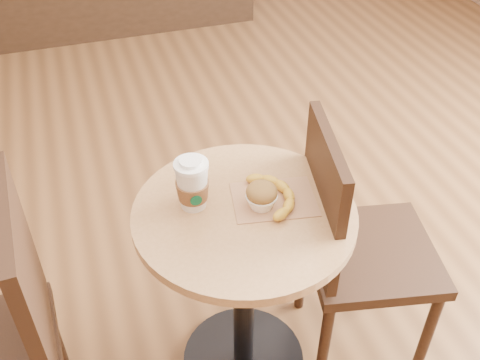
{
  "coord_description": "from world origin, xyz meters",
  "views": [
    {
      "loc": [
        -0.32,
        -1.12,
        1.83
      ],
      "look_at": [
        0.06,
        0.05,
        0.83
      ],
      "focal_mm": 42.0,
      "sensor_mm": 36.0,
      "label": 1
    }
  ],
  "objects_px": {
    "chair_right": "(353,244)",
    "coffee_cup": "(192,186)",
    "banana": "(276,194)",
    "muffin": "(262,196)",
    "cafe_table": "(244,267)"
  },
  "relations": [
    {
      "from": "banana",
      "to": "coffee_cup",
      "type": "bearing_deg",
      "value": 168.13
    },
    {
      "from": "cafe_table",
      "to": "banana",
      "type": "relative_size",
      "value": 3.27
    },
    {
      "from": "coffee_cup",
      "to": "muffin",
      "type": "relative_size",
      "value": 1.76
    },
    {
      "from": "coffee_cup",
      "to": "banana",
      "type": "height_order",
      "value": "coffee_cup"
    },
    {
      "from": "coffee_cup",
      "to": "muffin",
      "type": "bearing_deg",
      "value": -18.18
    },
    {
      "from": "muffin",
      "to": "coffee_cup",
      "type": "bearing_deg",
      "value": 159.29
    },
    {
      "from": "cafe_table",
      "to": "banana",
      "type": "distance_m",
      "value": 0.28
    },
    {
      "from": "chair_right",
      "to": "coffee_cup",
      "type": "bearing_deg",
      "value": 91.32
    },
    {
      "from": "chair_right",
      "to": "banana",
      "type": "bearing_deg",
      "value": 92.7
    },
    {
      "from": "chair_right",
      "to": "coffee_cup",
      "type": "distance_m",
      "value": 0.59
    },
    {
      "from": "chair_right",
      "to": "coffee_cup",
      "type": "relative_size",
      "value": 5.83
    },
    {
      "from": "cafe_table",
      "to": "muffin",
      "type": "xyz_separation_m",
      "value": [
        0.05,
        -0.0,
        0.28
      ]
    },
    {
      "from": "cafe_table",
      "to": "chair_right",
      "type": "xyz_separation_m",
      "value": [
        0.37,
        -0.02,
        0.01
      ]
    },
    {
      "from": "coffee_cup",
      "to": "banana",
      "type": "relative_size",
      "value": 0.71
    },
    {
      "from": "coffee_cup",
      "to": "muffin",
      "type": "distance_m",
      "value": 0.2
    }
  ]
}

